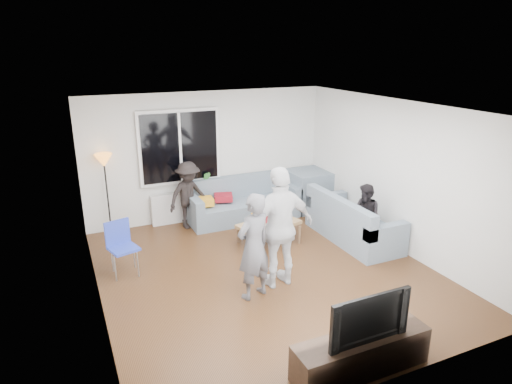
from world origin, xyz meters
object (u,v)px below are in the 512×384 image
side_chair (124,249)px  spectator_right (365,216)px  sofa_right_section (354,218)px  floor_lamp (107,195)px  television (365,315)px  sofa_back_section (244,199)px  spectator_back (189,195)px  tv_console (361,354)px  coffee_table (269,233)px  player_right (281,228)px  player_left (254,247)px

side_chair → spectator_right: spectator_right is taller
sofa_right_section → spectator_right: bearing=-180.0°
side_chair → spectator_right: bearing=-26.1°
floor_lamp → television: floor_lamp is taller
sofa_back_section → floor_lamp: size_ratio=1.47×
sofa_right_section → floor_lamp: floor_lamp is taller
spectator_back → tv_console: bearing=-100.2°
floor_lamp → sofa_back_section: bearing=-6.9°
coffee_table → side_chair: size_ratio=1.28×
floor_lamp → player_right: (2.08, -3.00, 0.14)m
sofa_back_section → television: 4.82m
player_left → spectator_right: bearing=177.9°
player_left → player_right: bearing=179.8°
sofa_back_section → side_chair: size_ratio=2.67×
sofa_back_section → side_chair: side_chair is taller
coffee_table → tv_console: bearing=-99.0°
coffee_table → sofa_back_section: bearing=87.2°
tv_console → spectator_right: bearing=52.2°
floor_lamp → tv_console: 5.50m
sofa_back_section → player_left: (-1.05, -2.85, 0.36)m
sofa_right_section → player_left: 2.73m
sofa_right_section → television: 3.63m
floor_lamp → player_left: size_ratio=1.00×
player_right → tv_console: (-0.07, -2.08, -0.70)m
sofa_right_section → spectator_back: size_ratio=1.50×
coffee_table → player_right: (-0.48, -1.38, 0.72)m
sofa_back_section → coffee_table: 1.33m
spectator_back → television: size_ratio=1.36×
spectator_right → spectator_back: bearing=-133.2°
sofa_back_section → floor_lamp: bearing=173.1°
floor_lamp → television: size_ratio=1.59×
sofa_back_section → side_chair: 2.99m
side_chair → player_left: 2.16m
coffee_table → player_left: size_ratio=0.70×
sofa_right_section → spectator_right: (0.00, -0.33, 0.15)m
player_left → spectator_back: (-0.11, 2.88, -0.11)m
sofa_back_section → spectator_right: bearing=-55.8°
spectator_right → side_chair: bearing=-103.2°
coffee_table → television: television is taller
player_left → spectator_right: 2.60m
player_right → side_chair: bearing=-34.8°
floor_lamp → tv_console: (2.02, -5.09, -0.56)m
sofa_right_section → spectator_right: spectator_right is taller
player_left → spectator_back: size_ratio=1.17×
sofa_right_section → tv_console: size_ratio=1.25×
television → sofa_back_section: bearing=82.7°
floor_lamp → coffee_table: bearing=-32.3°
player_left → sofa_right_section: bearing=-175.3°
player_left → spectator_right: player_left is taller
player_right → tv_console: bearing=84.5°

